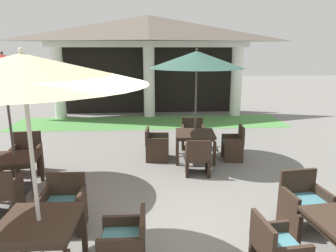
{
  "coord_description": "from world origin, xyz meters",
  "views": [
    {
      "loc": [
        -0.14,
        -3.93,
        2.77
      ],
      "look_at": [
        0.29,
        2.19,
        1.28
      ],
      "focal_mm": 33.63,
      "sensor_mm": 36.0,
      "label": 1
    }
  ],
  "objects_px": {
    "patio_chair_mid_left_west": "(277,251)",
    "patio_chair_far_back_north": "(193,134)",
    "patio_umbrella_mid_right": "(23,71)",
    "patio_chair_far_back_south": "(198,158)",
    "patio_table_mid_right": "(40,228)",
    "patio_umbrella_near_foreground": "(3,66)",
    "patio_chair_mid_right_east": "(125,244)",
    "patio_chair_near_foreground_south": "(0,194)",
    "patio_umbrella_far_back": "(197,61)",
    "patio_chair_far_back_west": "(156,145)",
    "patio_chair_mid_left_north": "(304,203)",
    "patio_table_near_foreground": "(15,162)",
    "patio_chair_far_back_east": "(234,145)",
    "patio_table_far_back": "(195,136)",
    "patio_chair_mid_right_north": "(64,205)",
    "patio_chair_near_foreground_north": "(27,155)"
  },
  "relations": [
    {
      "from": "patio_table_far_back",
      "to": "patio_chair_far_back_north",
      "type": "relative_size",
      "value": 1.23
    },
    {
      "from": "patio_table_near_foreground",
      "to": "patio_umbrella_mid_right",
      "type": "relative_size",
      "value": 0.35
    },
    {
      "from": "patio_chair_near_foreground_north",
      "to": "patio_umbrella_mid_right",
      "type": "xyz_separation_m",
      "value": [
        1.41,
        -3.51,
        2.11
      ]
    },
    {
      "from": "patio_umbrella_near_foreground",
      "to": "patio_table_mid_right",
      "type": "height_order",
      "value": "patio_umbrella_near_foreground"
    },
    {
      "from": "patio_umbrella_mid_right",
      "to": "patio_chair_mid_right_north",
      "type": "relative_size",
      "value": 3.24
    },
    {
      "from": "patio_chair_near_foreground_north",
      "to": "patio_umbrella_mid_right",
      "type": "height_order",
      "value": "patio_umbrella_mid_right"
    },
    {
      "from": "patio_chair_mid_left_west",
      "to": "patio_chair_mid_left_north",
      "type": "distance_m",
      "value": 1.42
    },
    {
      "from": "patio_umbrella_near_foreground",
      "to": "patio_chair_far_back_south",
      "type": "relative_size",
      "value": 3.19
    },
    {
      "from": "patio_chair_mid_right_north",
      "to": "patio_umbrella_near_foreground",
      "type": "bearing_deg",
      "value": -47.45
    },
    {
      "from": "patio_chair_near_foreground_south",
      "to": "patio_umbrella_mid_right",
      "type": "height_order",
      "value": "patio_umbrella_mid_right"
    },
    {
      "from": "patio_table_near_foreground",
      "to": "patio_chair_mid_right_east",
      "type": "relative_size",
      "value": 1.23
    },
    {
      "from": "patio_table_near_foreground",
      "to": "patio_chair_far_back_south",
      "type": "bearing_deg",
      "value": 9.07
    },
    {
      "from": "patio_chair_far_back_south",
      "to": "patio_chair_far_back_east",
      "type": "bearing_deg",
      "value": 44.98
    },
    {
      "from": "patio_table_far_back",
      "to": "patio_chair_far_back_north",
      "type": "bearing_deg",
      "value": 84.87
    },
    {
      "from": "patio_chair_near_foreground_north",
      "to": "patio_chair_far_back_west",
      "type": "xyz_separation_m",
      "value": [
        2.99,
        0.69,
        -0.04
      ]
    },
    {
      "from": "patio_umbrella_mid_right",
      "to": "patio_chair_far_back_north",
      "type": "height_order",
      "value": "patio_umbrella_mid_right"
    },
    {
      "from": "patio_umbrella_far_back",
      "to": "patio_chair_far_back_north",
      "type": "relative_size",
      "value": 3.26
    },
    {
      "from": "patio_umbrella_far_back",
      "to": "patio_chair_far_back_west",
      "type": "relative_size",
      "value": 3.46
    },
    {
      "from": "patio_chair_near_foreground_north",
      "to": "patio_chair_mid_left_north",
      "type": "distance_m",
      "value": 5.86
    },
    {
      "from": "patio_table_near_foreground",
      "to": "patio_chair_far_back_west",
      "type": "relative_size",
      "value": 1.22
    },
    {
      "from": "patio_umbrella_mid_right",
      "to": "patio_chair_far_back_south",
      "type": "xyz_separation_m",
      "value": [
        2.48,
        3.12,
        -2.15
      ]
    },
    {
      "from": "patio_umbrella_near_foreground",
      "to": "patio_chair_far_back_north",
      "type": "height_order",
      "value": "patio_umbrella_near_foreground"
    },
    {
      "from": "patio_table_mid_right",
      "to": "patio_umbrella_far_back",
      "type": "relative_size",
      "value": 0.34
    },
    {
      "from": "patio_chair_near_foreground_south",
      "to": "patio_chair_far_back_north",
      "type": "xyz_separation_m",
      "value": [
        3.81,
        3.58,
        0.01
      ]
    },
    {
      "from": "patio_chair_mid_left_west",
      "to": "patio_chair_mid_right_east",
      "type": "relative_size",
      "value": 1.04
    },
    {
      "from": "patio_table_near_foreground",
      "to": "patio_chair_mid_right_east",
      "type": "distance_m",
      "value": 3.45
    },
    {
      "from": "patio_table_near_foreground",
      "to": "patio_table_far_back",
      "type": "relative_size",
      "value": 0.93
    },
    {
      "from": "patio_chair_mid_left_north",
      "to": "patio_chair_mid_right_east",
      "type": "bearing_deg",
      "value": 10.79
    },
    {
      "from": "patio_table_mid_right",
      "to": "patio_umbrella_near_foreground",
      "type": "bearing_deg",
      "value": 117.01
    },
    {
      "from": "patio_chair_near_foreground_south",
      "to": "patio_umbrella_far_back",
      "type": "distance_m",
      "value": 5.0
    },
    {
      "from": "patio_table_far_back",
      "to": "patio_chair_far_back_west",
      "type": "bearing_deg",
      "value": 174.87
    },
    {
      "from": "patio_table_near_foreground",
      "to": "patio_chair_far_back_east",
      "type": "xyz_separation_m",
      "value": [
        4.85,
        1.51,
        -0.21
      ]
    },
    {
      "from": "patio_chair_mid_left_west",
      "to": "patio_chair_far_back_west",
      "type": "relative_size",
      "value": 1.03
    },
    {
      "from": "patio_table_far_back",
      "to": "patio_chair_far_back_south",
      "type": "relative_size",
      "value": 1.23
    },
    {
      "from": "patio_umbrella_far_back",
      "to": "patio_chair_far_back_west",
      "type": "bearing_deg",
      "value": 174.87
    },
    {
      "from": "patio_umbrella_mid_right",
      "to": "patio_chair_far_back_north",
      "type": "bearing_deg",
      "value": 62.54
    },
    {
      "from": "patio_umbrella_far_back",
      "to": "patio_chair_far_back_east",
      "type": "distance_m",
      "value": 2.33
    },
    {
      "from": "patio_table_near_foreground",
      "to": "patio_chair_near_foreground_south",
      "type": "distance_m",
      "value": 1.02
    },
    {
      "from": "patio_chair_far_back_south",
      "to": "patio_chair_mid_right_east",
      "type": "bearing_deg",
      "value": -109.5
    },
    {
      "from": "patio_chair_mid_left_west",
      "to": "patio_chair_far_back_north",
      "type": "xyz_separation_m",
      "value": [
        -0.23,
        5.42,
        0.02
      ]
    },
    {
      "from": "patio_chair_far_back_north",
      "to": "patio_umbrella_near_foreground",
      "type": "bearing_deg",
      "value": 38.44
    },
    {
      "from": "patio_chair_far_back_north",
      "to": "patio_table_mid_right",
      "type": "bearing_deg",
      "value": 67.67
    },
    {
      "from": "patio_chair_near_foreground_south",
      "to": "patio_umbrella_near_foreground",
      "type": "bearing_deg",
      "value": 90.0
    },
    {
      "from": "patio_chair_far_back_north",
      "to": "patio_umbrella_mid_right",
      "type": "bearing_deg",
      "value": 67.67
    },
    {
      "from": "patio_umbrella_near_foreground",
      "to": "patio_chair_far_back_south",
      "type": "bearing_deg",
      "value": 9.07
    },
    {
      "from": "patio_chair_far_back_east",
      "to": "patio_umbrella_far_back",
      "type": "bearing_deg",
      "value": 90.0
    },
    {
      "from": "patio_umbrella_far_back",
      "to": "patio_table_far_back",
      "type": "bearing_deg",
      "value": 90.0
    },
    {
      "from": "patio_chair_mid_right_east",
      "to": "patio_chair_far_back_north",
      "type": "relative_size",
      "value": 0.93
    },
    {
      "from": "patio_umbrella_near_foreground",
      "to": "patio_umbrella_mid_right",
      "type": "distance_m",
      "value": 2.83
    },
    {
      "from": "patio_chair_mid_left_west",
      "to": "patio_umbrella_mid_right",
      "type": "xyz_separation_m",
      "value": [
        -2.89,
        0.31,
        2.15
      ]
    }
  ]
}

